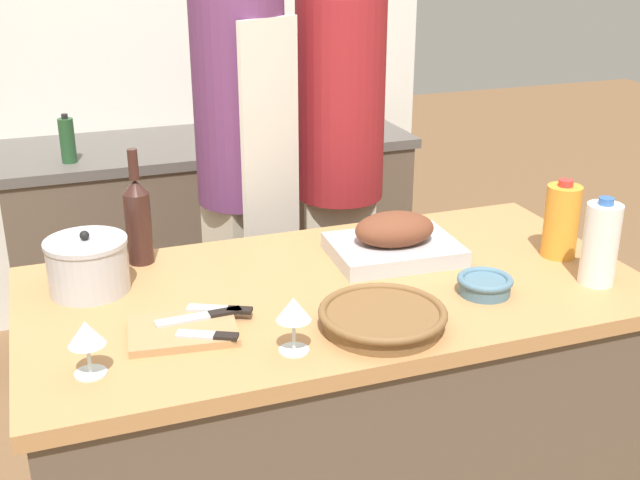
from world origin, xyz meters
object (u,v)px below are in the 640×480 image
mixing_bowl (485,284)px  knife_chef (202,316)px  wicker_basket (383,317)px  condiment_bottle_short (229,118)px  person_cook_guest (340,159)px  knife_bread (209,335)px  stand_mixer (254,106)px  wine_bottle_green (138,219)px  wine_glass_right (86,335)px  milk_jug (600,244)px  condiment_bottle_tall (67,140)px  stock_pot (88,265)px  knife_paring (222,309)px  roasting_pan (394,241)px  juice_jug (561,221)px  cutting_board (183,331)px  wine_glass_left (294,311)px  person_cook_aproned (243,158)px

mixing_bowl → knife_chef: mixing_bowl is taller
wicker_basket → condiment_bottle_short: condiment_bottle_short is taller
condiment_bottle_short → person_cook_guest: person_cook_guest is taller
wicker_basket → knife_bread: (-0.39, 0.06, -0.01)m
wicker_basket → stand_mixer: (0.21, 1.81, 0.10)m
wine_bottle_green → wine_glass_right: 0.59m
knife_chef → milk_jug: bearing=-6.7°
knife_chef → condiment_bottle_tall: condiment_bottle_tall is taller
stock_pot → stand_mixer: size_ratio=0.73×
wine_glass_right → knife_paring: wine_glass_right is taller
roasting_pan → juice_jug: size_ratio=1.63×
wicker_basket → cutting_board: size_ratio=1.14×
condiment_bottle_tall → wine_glass_left: bearing=-77.6°
stand_mixer → person_cook_guest: 0.75m
roasting_pan → condiment_bottle_tall: condiment_bottle_tall is taller
knife_chef → condiment_bottle_short: (0.46, 1.58, 0.08)m
juice_jug → person_cook_aproned: size_ratio=0.12×
cutting_board → condiment_bottle_short: size_ratio=1.35×
knife_chef → condiment_bottle_tall: (-0.20, 1.45, 0.08)m
wine_glass_left → knife_bread: (-0.16, 0.09, -0.08)m
cutting_board → condiment_bottle_short: (0.51, 1.61, 0.09)m
knife_bread → person_cook_guest: person_cook_guest is taller
condiment_bottle_short → person_cook_guest: bearing=-71.0°
knife_paring → mixing_bowl: bearing=-8.5°
knife_paring → wine_glass_left: bearing=-62.4°
roasting_pan → condiment_bottle_tall: size_ratio=1.92×
wicker_basket → wine_glass_left: (-0.22, -0.03, 0.07)m
wine_bottle_green → knife_bread: bearing=-81.8°
wine_glass_right → person_cook_guest: 1.41m
stock_pot → person_cook_guest: size_ratio=0.12×
stand_mixer → condiment_bottle_short: size_ratio=1.45×
stock_pot → condiment_bottle_short: condiment_bottle_short is taller
wicker_basket → condiment_bottle_short: 1.74m
milk_jug → wine_glass_left: milk_jug is taller
wine_bottle_green → person_cook_guest: size_ratio=0.19×
wicker_basket → stock_pot: size_ratio=1.45×
juice_jug → wine_bottle_green: wine_bottle_green is taller
cutting_board → wine_glass_right: wine_glass_right is taller
knife_paring → condiment_bottle_tall: 1.45m
wine_bottle_green → knife_paring: (0.13, -0.40, -0.10)m
knife_bread → person_cook_aproned: 1.03m
stand_mixer → knife_paring: bearing=-108.2°
condiment_bottle_short → person_cook_guest: (0.23, -0.67, -0.02)m
wine_glass_left → juice_jug: bearing=16.7°
juice_jug → milk_jug: 0.19m
milk_jug → knife_paring: 0.96m
condiment_bottle_tall → person_cook_aproned: (0.53, -0.58, 0.04)m
person_cook_aproned → stand_mixer: bearing=45.6°
wine_glass_left → condiment_bottle_short: 1.79m
knife_chef → condiment_bottle_tall: size_ratio=1.08×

